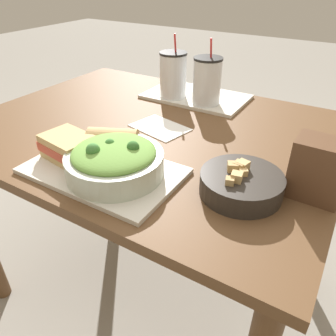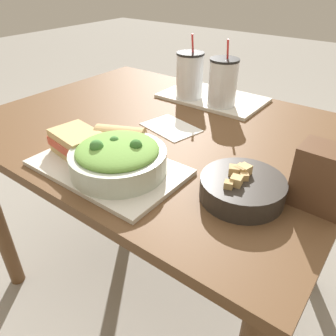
% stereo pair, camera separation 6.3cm
% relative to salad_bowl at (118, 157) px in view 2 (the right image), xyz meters
% --- Properties ---
extents(ground_plane, '(12.00, 12.00, 0.00)m').
position_rel_salad_bowl_xyz_m(ground_plane, '(-0.10, 0.30, -0.83)').
color(ground_plane, gray).
extents(dining_table, '(1.19, 0.91, 0.78)m').
position_rel_salad_bowl_xyz_m(dining_table, '(-0.10, 0.30, -0.16)').
color(dining_table, brown).
rests_on(dining_table, ground_plane).
extents(tray_near, '(0.39, 0.24, 0.01)m').
position_rel_salad_bowl_xyz_m(tray_near, '(-0.04, 0.00, -0.05)').
color(tray_near, beige).
rests_on(tray_near, dining_table).
extents(tray_far, '(0.39, 0.24, 0.01)m').
position_rel_salad_bowl_xyz_m(tray_far, '(-0.09, 0.61, -0.05)').
color(tray_far, beige).
rests_on(tray_far, dining_table).
extents(salad_bowl, '(0.24, 0.24, 0.10)m').
position_rel_salad_bowl_xyz_m(salad_bowl, '(0.00, 0.00, 0.00)').
color(salad_bowl, beige).
rests_on(salad_bowl, tray_near).
extents(soup_bowl, '(0.19, 0.19, 0.07)m').
position_rel_salad_bowl_xyz_m(soup_bowl, '(0.29, 0.10, -0.02)').
color(soup_bowl, '#2D2823').
rests_on(soup_bowl, dining_table).
extents(sandwich_near, '(0.15, 0.12, 0.06)m').
position_rel_salad_bowl_xyz_m(sandwich_near, '(-0.15, 0.00, -0.01)').
color(sandwich_near, tan).
rests_on(sandwich_near, tray_near).
extents(baguette_near, '(0.15, 0.12, 0.07)m').
position_rel_salad_bowl_xyz_m(baguette_near, '(-0.07, 0.08, -0.00)').
color(baguette_near, tan).
rests_on(baguette_near, tray_near).
extents(drink_cup_dark, '(0.10, 0.10, 0.23)m').
position_rel_salad_bowl_xyz_m(drink_cup_dark, '(-0.16, 0.55, 0.04)').
color(drink_cup_dark, silver).
rests_on(drink_cup_dark, tray_far).
extents(drink_cup_red, '(0.10, 0.10, 0.23)m').
position_rel_salad_bowl_xyz_m(drink_cup_red, '(-0.02, 0.55, 0.04)').
color(drink_cup_red, silver).
rests_on(drink_cup_red, tray_far).
extents(chip_bag, '(0.12, 0.09, 0.14)m').
position_rel_salad_bowl_xyz_m(chip_bag, '(0.43, 0.18, 0.02)').
color(chip_bag, brown).
rests_on(chip_bag, dining_table).
extents(napkin_folded, '(0.20, 0.16, 0.00)m').
position_rel_salad_bowl_xyz_m(napkin_folded, '(-0.06, 0.31, -0.05)').
color(napkin_folded, white).
rests_on(napkin_folded, dining_table).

